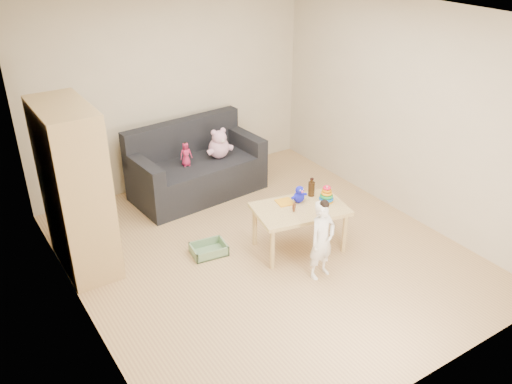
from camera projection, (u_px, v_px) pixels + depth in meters
room at (265, 147)px, 5.52m from camera, size 4.50×4.50×4.50m
wardrobe at (75, 189)px, 5.54m from camera, size 0.50×1.00×1.81m
sofa at (198, 177)px, 7.28m from camera, size 1.79×0.99×0.48m
play_table at (299, 228)px, 6.09m from camera, size 1.11×0.82×0.53m
storage_bin at (209, 249)px, 6.08m from camera, size 0.42×0.34×0.12m
toddler at (322, 241)px, 5.55m from camera, size 0.34×0.25×0.86m
pink_bear at (219, 145)px, 7.19m from camera, size 0.35×0.31×0.34m
doll at (186, 155)px, 6.97m from camera, size 0.17×0.13×0.31m
ring_stacker at (326, 195)px, 6.06m from camera, size 0.17×0.17×0.19m
brown_bottle at (311, 188)px, 6.17m from camera, size 0.08×0.08×0.22m
blue_plush at (299, 194)px, 6.04m from camera, size 0.17×0.14×0.20m
wooden_figure at (294, 207)px, 5.86m from camera, size 0.05×0.04×0.11m
yellow_book at (285, 202)px, 6.06m from camera, size 0.21×0.21×0.01m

